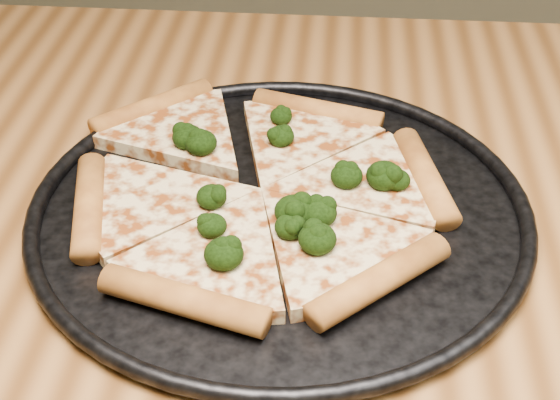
{
  "coord_description": "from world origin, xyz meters",
  "views": [
    {
      "loc": [
        -0.06,
        -0.48,
        1.16
      ],
      "look_at": [
        -0.11,
        0.05,
        0.77
      ],
      "focal_mm": 52.49,
      "sensor_mm": 36.0,
      "label": 1
    }
  ],
  "objects": [
    {
      "name": "broccoli_florets",
      "position": [
        -0.11,
        0.05,
        0.78
      ],
      "size": [
        0.21,
        0.23,
        0.02
      ],
      "color": "black",
      "rests_on": "pizza"
    },
    {
      "name": "pizza_pan",
      "position": [
        -0.11,
        0.05,
        0.76
      ],
      "size": [
        0.41,
        0.41,
        0.02
      ],
      "color": "black",
      "rests_on": "dining_table"
    },
    {
      "name": "dining_table",
      "position": [
        0.0,
        0.0,
        0.66
      ],
      "size": [
        1.2,
        0.9,
        0.75
      ],
      "color": "#905D2C",
      "rests_on": "ground"
    },
    {
      "name": "pizza",
      "position": [
        -0.13,
        0.06,
        0.77
      ],
      "size": [
        0.34,
        0.34,
        0.02
      ],
      "rotation": [
        0.0,
        0.0,
        -0.29
      ],
      "color": "beige",
      "rests_on": "pizza_pan"
    }
  ]
}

